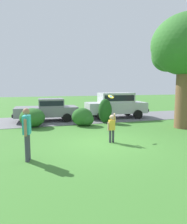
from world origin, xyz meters
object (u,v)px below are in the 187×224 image
at_px(adult_onlooker, 27,131).
at_px(frisbee, 111,97).
at_px(parked_suv, 116,104).
at_px(parked_sedan, 48,109).
at_px(child_thrower, 112,126).

bearing_deg(adult_onlooker, frisbee, 29.74).
bearing_deg(parked_suv, adult_onlooker, -130.48).
bearing_deg(parked_suv, frisbee, -115.97).
bearing_deg(parked_sedan, child_thrower, -71.98).
xyz_separation_m(child_thrower, frisbee, (0.35, 0.98, 1.22)).
bearing_deg(frisbee, adult_onlooker, -150.26).
bearing_deg(parked_suv, child_thrower, -115.01).
height_order(child_thrower, adult_onlooker, adult_onlooker).
relative_size(frisbee, adult_onlooker, 0.17).
xyz_separation_m(child_thrower, adult_onlooker, (-3.47, -1.20, 0.27)).
height_order(parked_sedan, frisbee, frisbee).
distance_m(parked_sedan, child_thrower, 6.83).
distance_m(parked_suv, frisbee, 6.00).
bearing_deg(parked_sedan, adult_onlooker, -100.02).
height_order(parked_sedan, child_thrower, parked_sedan).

